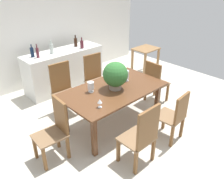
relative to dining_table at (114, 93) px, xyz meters
The scene contains 20 objects.
ground_plane 0.67m from the dining_table, 90.00° to the left, with size 7.04×7.04×0.00m, color beige.
back_wall 2.72m from the dining_table, 90.00° to the left, with size 6.40×0.10×2.60m, color white.
dining_table is the anchor object (origin of this frame).
chair_head_end 1.22m from the dining_table, behind, with size 0.49×0.43×0.98m.
chair_near_left 1.12m from the dining_table, 111.84° to the right, with size 0.48×0.43×1.03m.
chair_foot_end 1.24m from the dining_table, ahead, with size 0.42×0.43×0.95m.
chair_near_right 1.12m from the dining_table, 67.54° to the right, with size 0.45×0.47×0.91m.
chair_far_left 1.12m from the dining_table, 111.40° to the left, with size 0.50×0.47×1.04m.
chair_far_right 1.13m from the dining_table, 67.70° to the left, with size 0.51×0.49×1.02m.
flower_centerpiece 0.36m from the dining_table, 36.78° to the right, with size 0.44×0.44×0.50m.
crystal_vase_left 0.46m from the dining_table, 11.09° to the left, with size 0.10×0.10×0.21m.
crystal_vase_center_near 0.46m from the dining_table, 153.01° to the left, with size 0.11×0.11×0.19m.
wine_glass 0.68m from the dining_table, 152.30° to the right, with size 0.07×0.07×0.14m.
kitchen_counter 2.00m from the dining_table, 83.44° to the left, with size 1.93×0.61×0.94m, color silver.
wine_bottle_clear 2.02m from the dining_table, 91.40° to the left, with size 0.08×0.08×0.30m.
wine_bottle_green 2.14m from the dining_table, 103.17° to the left, with size 0.08×0.08×0.28m.
wine_bottle_tall 2.02m from the dining_table, 102.10° to the left, with size 0.06×0.06×0.30m.
wine_bottle_dark 1.99m from the dining_table, 69.45° to the left, with size 0.08×0.08×0.26m.
wine_bottle_amber 2.18m from the dining_table, 72.17° to the left, with size 0.08×0.08×0.28m.
side_table 2.61m from the dining_table, 26.67° to the left, with size 0.65×0.53×0.73m.
Camera 1 is at (-2.54, -2.70, 2.66)m, focal length 37.39 mm.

